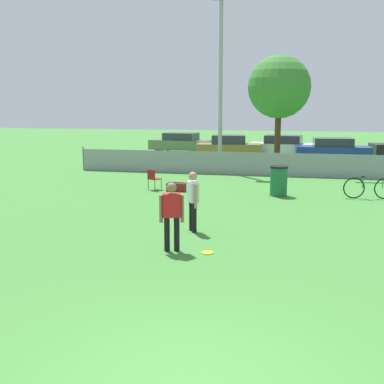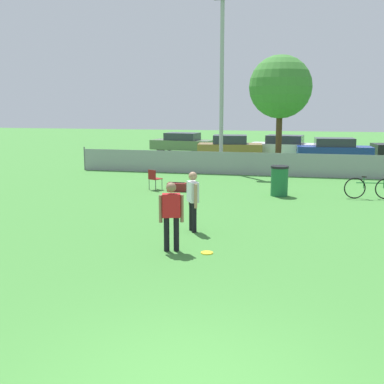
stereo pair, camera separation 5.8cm
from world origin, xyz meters
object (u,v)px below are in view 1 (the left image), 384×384
Objects in this scene: gear_bag_sideline at (176,187)px; parked_car_olive at (181,143)px; folding_chair_sideline at (153,178)px; bicycle_sideline at (369,188)px; player_thrower_red at (172,212)px; parked_car_white at (283,146)px; parked_car_blue at (333,149)px; trash_bin at (279,181)px; light_pole at (221,69)px; player_receiver_white at (193,197)px; parked_car_tan at (229,147)px; tree_near_pole at (279,87)px; frisbee_disc at (207,253)px.

parked_car_olive reaches higher than gear_bag_sideline.
bicycle_sideline is at bearing -152.23° from folding_chair_sideline.
player_thrower_red reaches higher than parked_car_white.
parked_car_blue reaches higher than gear_bag_sideline.
parked_car_olive is at bearing 115.98° from trash_bin.
parked_car_blue is at bearing -18.02° from parked_car_white.
bicycle_sideline is 0.41× the size of parked_car_blue.
light_pole is at bearing 78.43° from player_thrower_red.
parked_car_tan is (-1.75, 18.25, -0.22)m from player_receiver_white.
parked_car_olive is at bearing 118.29° from bicycle_sideline.
player_thrower_red is at bearing -95.80° from tree_near_pole.
player_receiver_white is at bearing 144.43° from folding_chair_sideline.
player_thrower_red is (-0.08, -1.83, 0.00)m from player_receiver_white.
tree_near_pole is at bearing -60.63° from parked_car_tan.
parked_car_blue is at bearing 62.05° from gear_bag_sideline.
player_receiver_white is at bearing -138.20° from bicycle_sideline.
parked_car_olive reaches higher than folding_chair_sideline.
gear_bag_sideline is (0.94, -0.04, -0.33)m from folding_chair_sideline.
bicycle_sideline is at bearing -0.03° from gear_bag_sideline.
trash_bin is (2.06, 7.57, -0.37)m from player_thrower_red.
light_pole is 1.89× the size of parked_car_olive.
parked_car_tan is (-2.50, 20.07, 0.70)m from frisbee_disc.
folding_chair_sideline is 15.84m from parked_car_olive.
player_receiver_white is 7.85m from bicycle_sideline.
bicycle_sideline reaches higher than folding_chair_sideline.
gear_bag_sideline is at bearing -98.20° from parked_car_tan.
light_pole is 1.91× the size of parked_car_blue.
light_pole is 7.60m from parked_car_tan.
tree_near_pole is at bearing -39.03° from parked_car_olive.
frisbee_disc is at bearing -66.89° from parked_car_olive.
parked_car_tan is 0.92× the size of parked_car_white.
player_receiver_white is 6.08m from trash_bin.
light_pole is 2.05× the size of parked_car_tan.
player_thrower_red is at bearing -76.15° from gear_bag_sideline.
light_pole is 12.01× the size of gear_bag_sideline.
player_thrower_red reaches higher than gear_bag_sideline.
parked_car_white is at bearing 16.58° from parked_car_tan.
frisbee_disc is (0.83, 0.01, -0.92)m from player_thrower_red.
parked_car_white is (7.31, -1.75, 0.01)m from parked_car_olive.
folding_chair_sideline is (-4.43, -7.95, -3.76)m from tree_near_pole.
tree_near_pole is 8.92m from trash_bin.
parked_car_tan is at bearing 112.71° from bicycle_sideline.
trash_bin is at bearing 175.50° from bicycle_sideline.
player_thrower_red reaches higher than bicycle_sideline.
folding_chair_sideline is at bearing -72.26° from parked_car_olive.
trash_bin is at bearing -1.74° from gear_bag_sideline.
player_thrower_red is at bearing -107.39° from parked_car_blue.
parked_car_olive is at bearing 133.44° from parked_car_tan.
tree_near_pole reaches higher than parked_car_olive.
bicycle_sideline is at bearing 2.09° from trash_bin.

